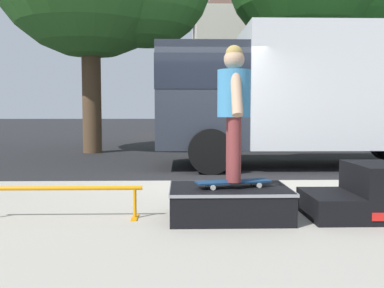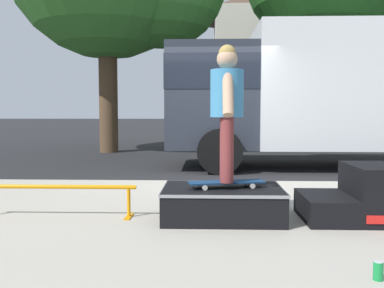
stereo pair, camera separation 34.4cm
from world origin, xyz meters
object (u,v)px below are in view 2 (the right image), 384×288
object	(u,v)px
skate_box	(222,202)
box_truck	(324,90)
grind_rail	(57,192)
skater_kid	(227,102)
skateboard	(226,182)
kicker_ramp	(359,197)
soda_can	(378,271)

from	to	relation	value
skate_box	box_truck	distance (m)	5.86
grind_rail	box_truck	world-z (taller)	box_truck
skater_kid	skate_box	bearing A→B (deg)	142.99
skateboard	box_truck	world-z (taller)	box_truck
skate_box	kicker_ramp	bearing A→B (deg)	-0.01
kicker_ramp	skateboard	world-z (taller)	kicker_ramp
skate_box	box_truck	size ratio (longest dim) A/B	0.18
kicker_ramp	box_truck	world-z (taller)	box_truck
kicker_ramp	box_truck	distance (m)	5.43
skateboard	box_truck	xyz separation A→B (m)	(2.37, 5.18, 1.20)
skateboard	soda_can	world-z (taller)	skateboard
skateboard	kicker_ramp	bearing A→B (deg)	1.21
box_truck	skateboard	bearing A→B (deg)	-114.61
grind_rail	skateboard	world-z (taller)	skateboard
skate_box	box_truck	world-z (taller)	box_truck
skater_kid	soda_can	bearing A→B (deg)	-59.31
kicker_ramp	skater_kid	distance (m)	1.67
skate_box	soda_can	bearing A→B (deg)	-58.75
grind_rail	skate_box	bearing A→B (deg)	-0.75
kicker_ramp	grind_rail	xyz separation A→B (m)	(-3.14, 0.02, 0.03)
skate_box	skateboard	size ratio (longest dim) A/B	1.54
soda_can	box_truck	xyz separation A→B (m)	(1.44, 6.75, 1.52)
skate_box	skater_kid	size ratio (longest dim) A/B	0.89
skate_box	kicker_ramp	xyz separation A→B (m)	(1.39, -0.00, 0.06)
kicker_ramp	soda_can	distance (m)	1.66
skateboard	soda_can	size ratio (longest dim) A/B	6.39
skate_box	soda_can	xyz separation A→B (m)	(0.97, -1.60, -0.11)
kicker_ramp	grind_rail	bearing A→B (deg)	179.58
skate_box	soda_can	world-z (taller)	skate_box
skate_box	box_truck	bearing A→B (deg)	64.92
grind_rail	box_truck	bearing A→B (deg)	50.97
grind_rail	skateboard	distance (m)	1.79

